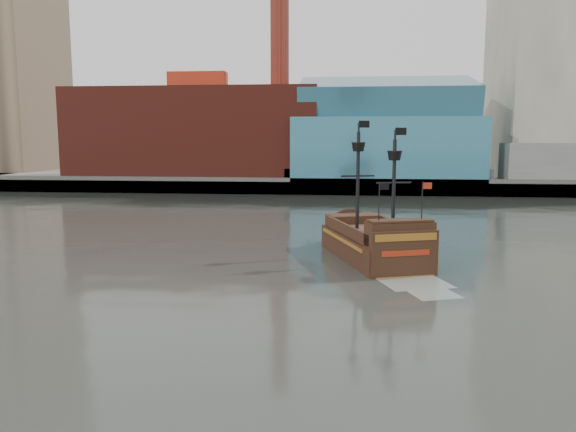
# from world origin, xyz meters

# --- Properties ---
(ground) EXTENTS (400.00, 400.00, 0.00)m
(ground) POSITION_xyz_m (0.00, 0.00, 0.00)
(ground) COLOR #272A25
(ground) RESTS_ON ground
(promenade_far) EXTENTS (220.00, 60.00, 2.00)m
(promenade_far) POSITION_xyz_m (0.00, 92.00, 1.00)
(promenade_far) COLOR slate
(promenade_far) RESTS_ON ground
(seawall) EXTENTS (220.00, 1.00, 2.60)m
(seawall) POSITION_xyz_m (0.00, 62.50, 1.30)
(seawall) COLOR #4C4C49
(seawall) RESTS_ON ground
(skyline) EXTENTS (149.00, 45.00, 62.00)m
(skyline) POSITION_xyz_m (5.21, 84.56, 24.55)
(skyline) COLOR #7E674B
(skyline) RESTS_ON promenade_far
(pirate_ship) EXTENTS (8.59, 15.02, 10.78)m
(pirate_ship) POSITION_xyz_m (5.83, 16.06, 0.98)
(pirate_ship) COLOR black
(pirate_ship) RESTS_ON ground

